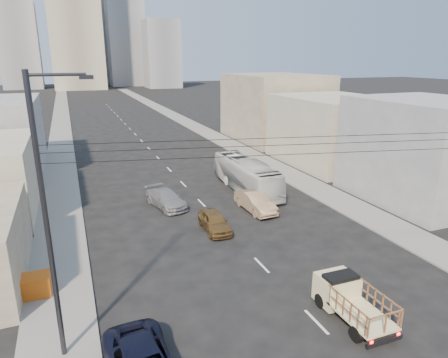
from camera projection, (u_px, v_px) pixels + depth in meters
ground at (342, 348)px, 17.73m from camera, size 420.00×420.00×0.00m
sidewalk_left at (61, 126)px, 76.04m from camera, size 3.50×180.00×0.12m
sidewalk_right at (180, 119)px, 84.21m from camera, size 3.50×180.00×0.12m
lane_dashes at (138, 137)px, 64.99m from camera, size 0.15×104.00×0.01m
flatbed_pickup at (351, 298)px, 19.57m from camera, size 1.95×4.41×1.90m
city_bus at (246, 175)px, 38.55m from camera, size 2.64×11.02×3.07m
sedan_brown at (214, 221)px, 29.68m from camera, size 1.82×4.26×1.44m
sedan_tan at (255, 202)px, 33.48m from camera, size 1.97×4.96×1.61m
sedan_grey at (166, 199)px, 34.45m from camera, size 3.17×5.39×1.47m
streetlamp_left at (49, 218)px, 15.47m from camera, size 2.36×0.25×12.00m
overhead_wires at (338, 144)px, 16.47m from camera, size 23.01×5.02×0.72m
crate_stack at (33, 286)px, 21.34m from camera, size 1.80×1.20×1.14m
bldg_right_near at (424, 150)px, 35.51m from camera, size 10.00×12.00×9.00m
bldg_right_mid at (333, 130)px, 48.31m from camera, size 11.00×14.00×8.00m
bldg_right_far at (274, 107)px, 62.46m from camera, size 12.00×16.00×10.00m
high_rise_tower at (73, 12)px, 159.20m from camera, size 20.00×20.00×60.00m
midrise_ne at (126, 41)px, 183.13m from camera, size 16.00×16.00×40.00m
midrise_nw at (19, 46)px, 164.25m from camera, size 15.00×15.00×34.00m
midrise_back at (96, 37)px, 191.75m from camera, size 18.00×18.00×44.00m
midrise_east at (162, 54)px, 171.21m from camera, size 14.00×14.00×28.00m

